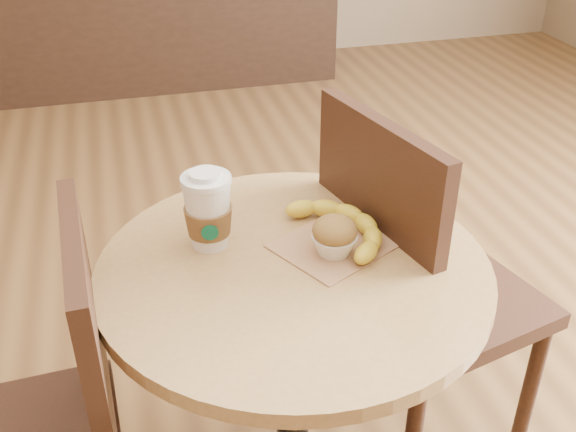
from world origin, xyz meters
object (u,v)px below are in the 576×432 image
at_px(chair_right, 414,288).
at_px(banana, 340,228).
at_px(muffin, 335,236).
at_px(coffee_cup, 208,213).
at_px(cafe_table, 293,345).

xyz_separation_m(chair_right, banana, (-0.21, -0.07, 0.24)).
bearing_deg(muffin, banana, 59.97).
height_order(coffee_cup, banana, coffee_cup).
xyz_separation_m(cafe_table, coffee_cup, (-0.14, 0.10, 0.27)).
xyz_separation_m(coffee_cup, banana, (0.25, -0.04, -0.05)).
relative_size(coffee_cup, muffin, 1.81).
bearing_deg(muffin, coffee_cup, 156.85).
xyz_separation_m(cafe_table, muffin, (0.08, 0.01, 0.24)).
bearing_deg(chair_right, cafe_table, 97.88).
bearing_deg(cafe_table, banana, 28.78).
relative_size(cafe_table, coffee_cup, 4.73).
height_order(coffee_cup, muffin, coffee_cup).
height_order(cafe_table, muffin, muffin).
relative_size(muffin, banana, 0.34).
distance_m(chair_right, coffee_cup, 0.55).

